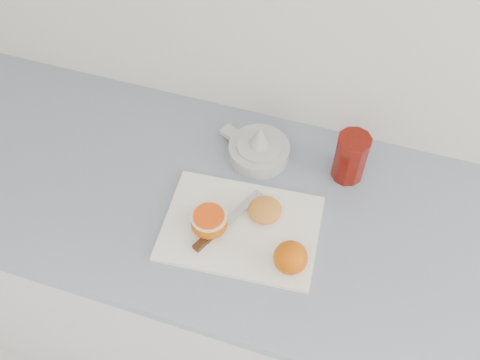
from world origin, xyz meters
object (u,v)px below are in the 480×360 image
Objects in this scene: cutting_board at (241,228)px; citrus_juicer at (259,148)px; counter at (289,302)px; red_tumbler at (350,159)px; half_orange at (209,222)px.

citrus_juicer reaches higher than cutting_board.
counter is at bearing 27.87° from cutting_board.
half_orange is at bearing -135.57° from red_tumbler.
red_tumbler is at bearing 2.33° from citrus_juicer.
red_tumbler reaches higher than cutting_board.
cutting_board is 4.19× the size of half_orange.
citrus_juicer is at bearing 96.65° from cutting_board.
half_orange reaches higher than counter.
counter is 19.66× the size of red_tumbler.
half_orange is at bearing -99.05° from citrus_juicer.
cutting_board is at bearing -130.39° from red_tumbler.
half_orange is 0.25m from citrus_juicer.
red_tumbler reaches higher than half_orange.
cutting_board is 2.66× the size of red_tumbler.
counter is 30.93× the size of half_orange.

